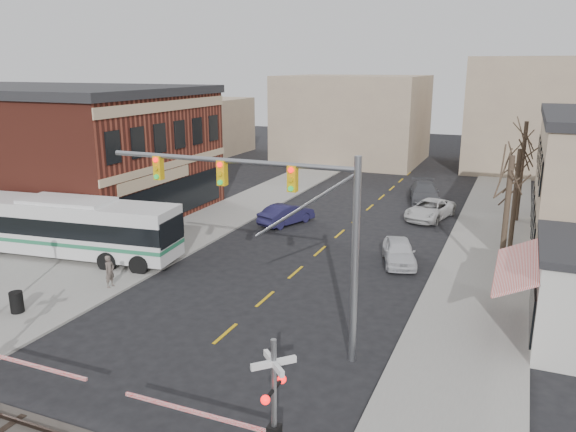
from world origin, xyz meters
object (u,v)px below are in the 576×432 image
object	(u,v)px
car_c	(430,210)
pedestrian_near	(110,271)
transit_bus	(70,227)
rr_crossing_east	(260,403)
car_d	(424,193)
traffic_signal_mast	(283,209)
car_a	(399,252)
pedestrian_far	(115,246)
car_b	(286,214)
trash_bin	(17,302)

from	to	relation	value
car_c	pedestrian_near	xyz separation A→B (m)	(-12.84, -20.18, 0.24)
transit_bus	pedestrian_near	bearing A→B (deg)	-29.37
rr_crossing_east	car_c	bearing A→B (deg)	89.75
car_d	pedestrian_near	xyz separation A→B (m)	(-11.57, -25.38, 0.14)
car_d	traffic_signal_mast	bearing A→B (deg)	-105.17
transit_bus	traffic_signal_mast	size ratio (longest dim) A/B	1.26
rr_crossing_east	car_d	size ratio (longest dim) A/B	0.99
car_a	pedestrian_far	world-z (taller)	pedestrian_far
traffic_signal_mast	car_c	distance (m)	23.03
car_b	pedestrian_near	size ratio (longest dim) A/B	2.68
transit_bus	rr_crossing_east	world-z (taller)	rr_crossing_east
rr_crossing_east	trash_bin	world-z (taller)	rr_crossing_east
car_b	car_d	size ratio (longest dim) A/B	0.80
transit_bus	car_a	world-z (taller)	transit_bus
trash_bin	car_c	bearing A→B (deg)	58.76
transit_bus	car_a	bearing A→B (deg)	19.78
traffic_signal_mast	pedestrian_far	size ratio (longest dim) A/B	7.20
car_a	pedestrian_near	size ratio (longest dim) A/B	2.55
pedestrian_near	pedestrian_far	size ratio (longest dim) A/B	1.13
rr_crossing_east	pedestrian_far	distance (m)	19.84
transit_bus	traffic_signal_mast	distance (m)	17.15
transit_bus	car_d	xyz separation A→B (m)	(16.91, 22.37, -1.11)
car_c	trash_bin	bearing A→B (deg)	-108.15
trash_bin	car_d	world-z (taller)	car_d
transit_bus	pedestrian_far	bearing A→B (deg)	13.56
traffic_signal_mast	pedestrian_near	bearing A→B (deg)	168.38
trash_bin	car_d	size ratio (longest dim) A/B	0.17
rr_crossing_east	car_a	xyz separation A→B (m)	(0.08, 18.35, -1.24)
car_a	car_d	size ratio (longest dim) A/B	0.76
car_a	transit_bus	bearing A→B (deg)	-177.75
traffic_signal_mast	car_a	size ratio (longest dim) A/B	2.51
transit_bus	pedestrian_near	world-z (taller)	transit_bus
rr_crossing_east	pedestrian_near	bearing A→B (deg)	145.26
car_d	pedestrian_far	distance (m)	25.98
car_c	pedestrian_near	world-z (taller)	pedestrian_near
trash_bin	rr_crossing_east	bearing A→B (deg)	-17.82
rr_crossing_east	pedestrian_near	distance (m)	15.51
trash_bin	car_b	bearing A→B (deg)	73.90
car_b	pedestrian_far	bearing A→B (deg)	81.59
trash_bin	pedestrian_near	xyz separation A→B (m)	(1.90, 4.12, 0.35)
pedestrian_near	rr_crossing_east	bearing A→B (deg)	-123.02
traffic_signal_mast	pedestrian_far	xyz separation A→B (m)	(-13.22, 5.82, -4.91)
rr_crossing_east	pedestrian_far	bearing A→B (deg)	141.00
car_a	car_c	bearing A→B (deg)	72.21
car_a	car_d	distance (m)	15.90
car_b	rr_crossing_east	bearing A→B (deg)	132.19
car_a	pedestrian_far	bearing A→B (deg)	-176.72
transit_bus	car_a	size ratio (longest dim) A/B	3.17
car_d	pedestrian_near	distance (m)	27.89
car_a	car_b	bearing A→B (deg)	133.13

